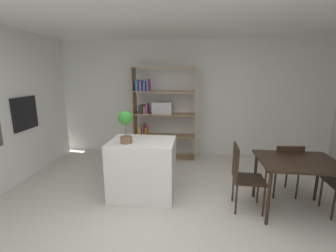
{
  "coord_description": "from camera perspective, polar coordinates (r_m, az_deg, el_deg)",
  "views": [
    {
      "loc": [
        0.33,
        -2.72,
        1.97
      ],
      "look_at": [
        -0.11,
        1.13,
        1.09
      ],
      "focal_mm": 25.4,
      "sensor_mm": 36.0,
      "label": 1
    }
  ],
  "objects": [
    {
      "name": "built_in_oven",
      "position": [
        5.1,
        -31.13,
        2.64
      ],
      "size": [
        0.06,
        0.62,
        0.61
      ],
      "color": "black",
      "rests_on": "ground_plane"
    },
    {
      "name": "open_bookshelf",
      "position": [
        5.42,
        -2.2,
        3.15
      ],
      "size": [
        1.41,
        0.37,
        2.08
      ],
      "color": "#997551",
      "rests_on": "ground_plane"
    },
    {
      "name": "dining_chair_far",
      "position": [
        4.25,
        26.31,
        -8.31
      ],
      "size": [
        0.44,
        0.47,
        0.88
      ],
      "rotation": [
        0.0,
        0.0,
        3.21
      ],
      "color": "black",
      "rests_on": "ground_plane"
    },
    {
      "name": "back_partition",
      "position": [
        5.72,
        3.18,
        6.61
      ],
      "size": [
        7.03,
        0.06,
        2.71
      ],
      "primitive_type": "cube",
      "color": "silver",
      "rests_on": "ground_plane"
    },
    {
      "name": "kitchen_island",
      "position": [
        3.9,
        -6.08,
        -10.05
      ],
      "size": [
        1.01,
        0.75,
        0.92
      ],
      "primitive_type": "cube",
      "color": "white",
      "rests_on": "ground_plane"
    },
    {
      "name": "dining_chair_island_side",
      "position": [
        3.63,
        17.32,
        -10.55
      ],
      "size": [
        0.44,
        0.43,
        0.96
      ],
      "rotation": [
        0.0,
        0.0,
        1.54
      ],
      "color": "black",
      "rests_on": "ground_plane"
    },
    {
      "name": "dining_table",
      "position": [
        3.8,
        28.71,
        -8.47
      ],
      "size": [
        1.05,
        0.84,
        0.78
      ],
      "color": "black",
      "rests_on": "ground_plane"
    },
    {
      "name": "ground_plane",
      "position": [
        3.38,
        -0.34,
        -22.9
      ],
      "size": [
        9.68,
        9.68,
        0.0
      ],
      "primitive_type": "plane",
      "color": "beige"
    },
    {
      "name": "potted_plant_on_island",
      "position": [
        3.59,
        -10.17,
        0.62
      ],
      "size": [
        0.21,
        0.21,
        0.49
      ],
      "color": "brown",
      "rests_on": "kitchen_island"
    }
  ]
}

